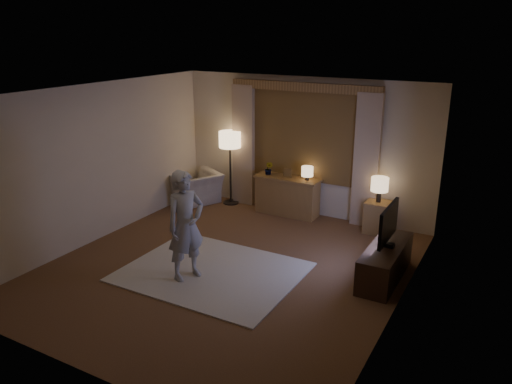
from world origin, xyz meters
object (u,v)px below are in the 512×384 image
Objects in this scene: side_table at (377,217)px; tv_stand at (385,262)px; sideboard at (287,197)px; person at (186,225)px; armchair at (194,188)px.

tv_stand is (0.58, -1.64, -0.03)m from side_table.
sideboard is at bearing 178.38° from side_table.
side_table is at bearing -1.62° from sideboard.
side_table is (1.77, -0.05, -0.07)m from sideboard.
person is (-1.89, -2.99, 0.53)m from side_table.
sideboard is at bearing 144.33° from tv_stand.
side_table is at bearing 109.62° from tv_stand.
sideboard is at bearing 126.68° from armchair.
armchair is 4.51m from tv_stand.
armchair is 0.61× the size of person.
armchair reaches higher than side_table.
side_table is 0.40× the size of tv_stand.
person reaches higher than tv_stand.
person reaches higher than sideboard.
person is at bearing -151.34° from tv_stand.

